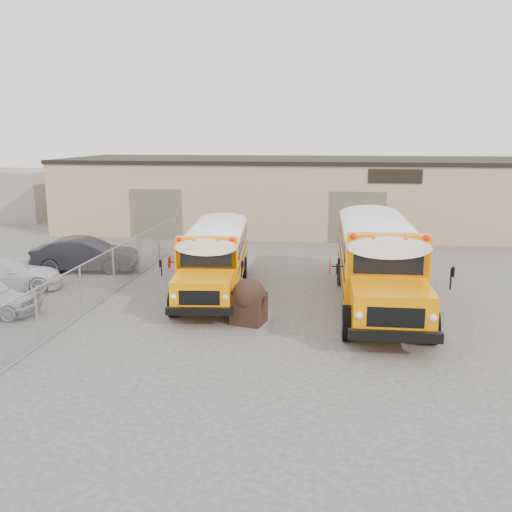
# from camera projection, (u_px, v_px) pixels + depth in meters

# --- Properties ---
(ground) EXTENTS (120.00, 120.00, 0.00)m
(ground) POSITION_uv_depth(u_px,v_px,m) (252.00, 323.00, 19.14)
(ground) COLOR #45423F
(ground) RESTS_ON ground
(warehouse) EXTENTS (30.20, 10.20, 4.67)m
(warehouse) POSITION_uv_depth(u_px,v_px,m) (294.00, 193.00, 38.01)
(warehouse) COLOR tan
(warehouse) RESTS_ON ground
(chainlink_fence) EXTENTS (0.07, 18.07, 1.81)m
(chainlink_fence) POSITION_uv_depth(u_px,v_px,m) (114.00, 271.00, 22.65)
(chainlink_fence) COLOR gray
(chainlink_fence) RESTS_ON ground
(distant_building_left) EXTENTS (8.00, 6.00, 3.60)m
(distant_building_left) POSITION_uv_depth(u_px,v_px,m) (5.00, 194.00, 42.98)
(distant_building_left) COLOR gray
(distant_building_left) RESTS_ON ground
(school_bus_left) EXTENTS (3.14, 9.29, 2.67)m
(school_bus_left) POSITION_uv_depth(u_px,v_px,m) (226.00, 229.00, 28.56)
(school_bus_left) COLOR #FF8E00
(school_bus_left) RESTS_ON ground
(school_bus_right) EXTENTS (3.31, 10.88, 3.17)m
(school_bus_right) POSITION_uv_depth(u_px,v_px,m) (366.00, 226.00, 27.79)
(school_bus_right) COLOR orange
(school_bus_right) RESTS_ON ground
(tarp_bundle) EXTENTS (1.22, 1.15, 1.54)m
(tarp_bundle) POSITION_uv_depth(u_px,v_px,m) (249.00, 300.00, 19.00)
(tarp_bundle) COLOR black
(tarp_bundle) RESTS_ON ground
(car_white) EXTENTS (4.98, 3.40, 1.34)m
(car_white) POSITION_uv_depth(u_px,v_px,m) (2.00, 274.00, 23.02)
(car_white) COLOR silver
(car_white) RESTS_ON ground
(car_dark) EXTENTS (4.89, 2.25, 1.55)m
(car_dark) POSITION_uv_depth(u_px,v_px,m) (86.00, 255.00, 26.27)
(car_dark) COLOR black
(car_dark) RESTS_ON ground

